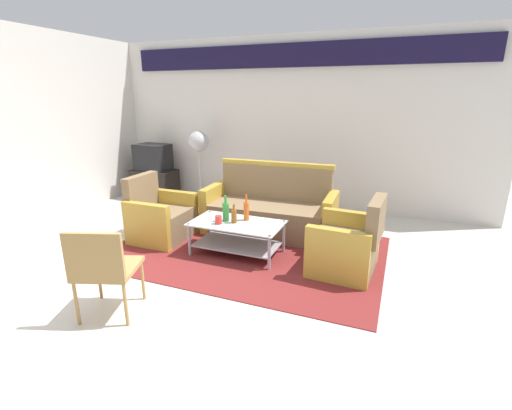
{
  "coord_description": "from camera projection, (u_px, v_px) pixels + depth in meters",
  "views": [
    {
      "loc": [
        1.8,
        -3.0,
        1.88
      ],
      "look_at": [
        0.28,
        0.76,
        0.65
      ],
      "focal_mm": 25.7,
      "sensor_mm": 36.0,
      "label": 1
    }
  ],
  "objects": [
    {
      "name": "ground_plane",
      "position": [
        204.0,
        281.0,
        3.85
      ],
      "size": [
        14.0,
        14.0,
        0.0
      ],
      "primitive_type": "plane",
      "color": "beige"
    },
    {
      "name": "wall_back",
      "position": [
        291.0,
        119.0,
        6.13
      ],
      "size": [
        6.52,
        0.19,
        2.8
      ],
      "color": "silver",
      "rests_on": "ground"
    },
    {
      "name": "cup",
      "position": [
        218.0,
        220.0,
        4.32
      ],
      "size": [
        0.08,
        0.08,
        0.1
      ],
      "primitive_type": "cylinder",
      "color": "red",
      "rests_on": "coffee_table"
    },
    {
      "name": "couch",
      "position": [
        270.0,
        211.0,
        5.1
      ],
      "size": [
        1.82,
        0.8,
        0.96
      ],
      "rotation": [
        0.0,
        0.0,
        3.18
      ],
      "color": "#7F6647",
      "rests_on": "rug"
    },
    {
      "name": "television",
      "position": [
        153.0,
        157.0,
        6.79
      ],
      "size": [
        0.62,
        0.48,
        0.48
      ],
      "rotation": [
        0.0,
        0.0,
        3.08
      ],
      "color": "black",
      "rests_on": "tv_stand"
    },
    {
      "name": "rug",
      "position": [
        246.0,
        251.0,
        4.58
      ],
      "size": [
        3.29,
        2.22,
        0.01
      ],
      "primitive_type": "cube",
      "color": "maroon",
      "rests_on": "ground"
    },
    {
      "name": "bottle_green",
      "position": [
        226.0,
        211.0,
        4.4
      ],
      "size": [
        0.08,
        0.08,
        0.32
      ],
      "color": "#2D8C38",
      "rests_on": "coffee_table"
    },
    {
      "name": "bottle_orange",
      "position": [
        246.0,
        211.0,
        4.43
      ],
      "size": [
        0.07,
        0.07,
        0.32
      ],
      "color": "#D85919",
      "rests_on": "coffee_table"
    },
    {
      "name": "pedestal_fan",
      "position": [
        199.0,
        146.0,
        6.42
      ],
      "size": [
        0.36,
        0.36,
        1.27
      ],
      "color": "#2D2D33",
      "rests_on": "ground"
    },
    {
      "name": "armchair_left",
      "position": [
        160.0,
        218.0,
        4.9
      ],
      "size": [
        0.7,
        0.76,
        0.85
      ],
      "rotation": [
        0.0,
        0.0,
        -1.57
      ],
      "color": "#7F6647",
      "rests_on": "rug"
    },
    {
      "name": "bottle_brown",
      "position": [
        234.0,
        216.0,
        4.35
      ],
      "size": [
        0.06,
        0.06,
        0.23
      ],
      "color": "brown",
      "rests_on": "coffee_table"
    },
    {
      "name": "tv_stand",
      "position": [
        155.0,
        183.0,
        6.94
      ],
      "size": [
        0.8,
        0.5,
        0.52
      ],
      "primitive_type": "cube",
      "color": "black",
      "rests_on": "ground"
    },
    {
      "name": "coffee_table",
      "position": [
        237.0,
        233.0,
        4.42
      ],
      "size": [
        1.1,
        0.6,
        0.4
      ],
      "color": "silver",
      "rests_on": "rug"
    },
    {
      "name": "armchair_right",
      "position": [
        347.0,
        247.0,
        3.99
      ],
      "size": [
        0.74,
        0.8,
        0.85
      ],
      "rotation": [
        0.0,
        0.0,
        1.51
      ],
      "color": "#7F6647",
      "rests_on": "rug"
    },
    {
      "name": "wicker_chair",
      "position": [
        103.0,
        266.0,
        3.09
      ],
      "size": [
        0.61,
        0.61,
        0.84
      ],
      "rotation": [
        0.0,
        0.0,
        0.34
      ],
      "color": "#AD844C",
      "rests_on": "ground"
    }
  ]
}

